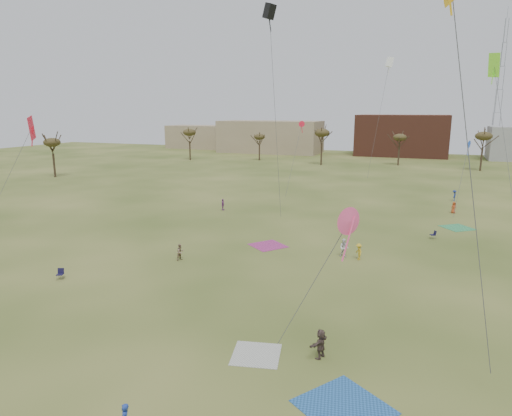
% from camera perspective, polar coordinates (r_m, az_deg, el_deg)
% --- Properties ---
extents(ground, '(260.00, 260.00, 0.00)m').
position_cam_1_polar(ground, '(28.63, -9.05, -15.76)').
color(ground, '#344A17').
rests_on(ground, ground).
extents(spectator_fore_b, '(0.77, 0.88, 1.51)m').
position_cam_1_polar(spectator_fore_b, '(41.53, -9.62, -5.56)').
color(spectator_fore_b, '#90765C').
rests_on(spectator_fore_b, ground).
extents(spectator_fore_c, '(1.00, 1.64, 1.69)m').
position_cam_1_polar(spectator_fore_c, '(25.96, 8.23, -16.75)').
color(spectator_fore_c, brown).
rests_on(spectator_fore_c, ground).
extents(flyer_mid_b, '(0.99, 1.13, 1.52)m').
position_cam_1_polar(flyer_mid_b, '(42.12, 12.96, -5.44)').
color(flyer_mid_b, gold).
rests_on(flyer_mid_b, ground).
extents(spectator_mid_d, '(0.56, 0.98, 1.57)m').
position_cam_1_polar(spectator_mid_d, '(61.19, -4.24, 0.43)').
color(spectator_mid_d, purple).
rests_on(spectator_mid_d, ground).
extents(spectator_mid_e, '(0.90, 0.73, 1.72)m').
position_cam_1_polar(spectator_mid_e, '(42.58, 11.16, -5.02)').
color(spectator_mid_e, silver).
rests_on(spectator_mid_e, ground).
extents(flyer_far_b, '(0.88, 0.79, 1.51)m').
position_cam_1_polar(flyer_far_b, '(64.86, 23.89, 0.05)').
color(flyer_far_b, '#B5461F').
rests_on(flyer_far_b, ground).
extents(flyer_far_c, '(0.74, 1.12, 1.63)m').
position_cam_1_polar(flyer_far_c, '(73.77, 23.94, 1.48)').
color(flyer_far_c, navy).
rests_on(flyer_far_c, ground).
extents(blanket_blue, '(5.04, 5.04, 0.03)m').
position_cam_1_polar(blanket_blue, '(22.97, 11.13, -23.66)').
color(blanket_blue, '#2760A9').
rests_on(blanket_blue, ground).
extents(blanket_cream, '(3.15, 3.15, 0.03)m').
position_cam_1_polar(blanket_cream, '(26.40, 0.03, -18.19)').
color(blanket_cream, beige).
rests_on(blanket_cream, ground).
extents(blanket_plum, '(4.37, 4.37, 0.03)m').
position_cam_1_polar(blanket_plum, '(45.38, 1.54, -4.82)').
color(blanket_plum, '#A9347B').
rests_on(blanket_plum, ground).
extents(blanket_olive, '(4.25, 4.25, 0.03)m').
position_cam_1_polar(blanket_olive, '(57.12, 24.27, -2.32)').
color(blanket_olive, '#389C5C').
rests_on(blanket_olive, ground).
extents(camp_chair_left, '(0.67, 0.70, 0.87)m').
position_cam_1_polar(camp_chair_left, '(39.92, -23.68, -7.96)').
color(camp_chair_left, '#151233').
rests_on(camp_chair_left, ground).
extents(camp_chair_right, '(0.70, 0.68, 0.87)m').
position_cam_1_polar(camp_chair_right, '(51.30, 21.61, -3.38)').
color(camp_chair_right, '#151335').
rests_on(camp_chair_right, ground).
extents(kites_aloft, '(73.09, 72.60, 23.74)m').
position_cam_1_polar(kites_aloft, '(59.94, 11.02, 17.91)').
color(kites_aloft, red).
rests_on(kites_aloft, ground).
extents(tree_line, '(117.44, 49.32, 8.91)m').
position_cam_1_polar(tree_line, '(102.22, 12.33, 8.56)').
color(tree_line, '#3A2B1E').
rests_on(tree_line, ground).
extents(building_tan, '(32.00, 14.00, 10.00)m').
position_cam_1_polar(building_tan, '(145.10, 1.82, 9.07)').
color(building_tan, '#937F60').
rests_on(building_tan, ground).
extents(building_brick, '(26.00, 16.00, 12.00)m').
position_cam_1_polar(building_brick, '(142.08, 18.12, 8.80)').
color(building_brick, brown).
rests_on(building_brick, ground).
extents(building_tan_west, '(20.00, 12.00, 8.00)m').
position_cam_1_polar(building_tan_west, '(163.76, -7.42, 9.00)').
color(building_tan_west, '#937F60').
rests_on(building_tan_west, ground).
extents(radio_tower, '(1.51, 1.72, 41.00)m').
position_cam_1_polar(radio_tower, '(147.75, 28.57, 13.18)').
color(radio_tower, '#9EA3A8').
rests_on(radio_tower, ground).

